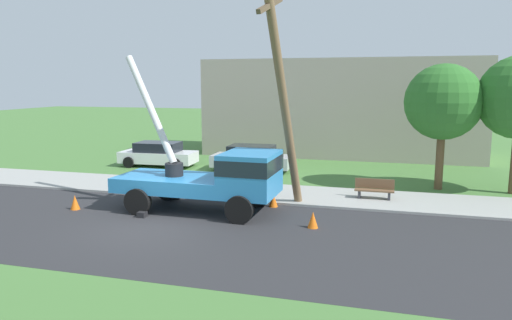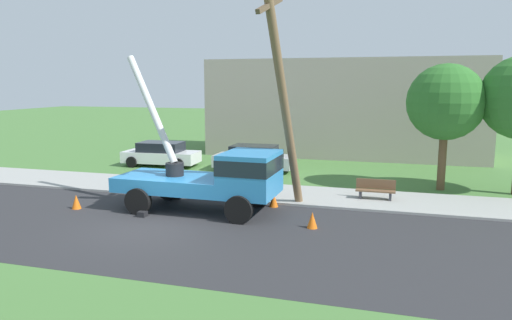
{
  "view_description": "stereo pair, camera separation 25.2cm",
  "coord_description": "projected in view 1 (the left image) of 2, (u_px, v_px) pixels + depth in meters",
  "views": [
    {
      "loc": [
        7.62,
        -13.99,
        4.84
      ],
      "look_at": [
        3.03,
        2.51,
        2.06
      ],
      "focal_mm": 33.27,
      "sensor_mm": 36.0,
      "label": 1
    },
    {
      "loc": [
        7.86,
        -13.92,
        4.84
      ],
      "look_at": [
        3.03,
        2.51,
        2.06
      ],
      "focal_mm": 33.27,
      "sensor_mm": 36.0,
      "label": 2
    }
  ],
  "objects": [
    {
      "name": "ground_plane",
      "position": [
        249.0,
        168.0,
        27.51
      ],
      "size": [
        120.0,
        120.0,
        0.0
      ],
      "primitive_type": "plane",
      "color": "#477538"
    },
    {
      "name": "road_asphalt",
      "position": [
        150.0,
        227.0,
        16.1
      ],
      "size": [
        80.0,
        8.15,
        0.01
      ],
      "primitive_type": "cube",
      "color": "#2B2B2D",
      "rests_on": "ground"
    },
    {
      "name": "sidewalk_strip",
      "position": [
        211.0,
        189.0,
        21.62
      ],
      "size": [
        80.0,
        3.47,
        0.1
      ],
      "primitive_type": "cube",
      "color": "#9E9E99",
      "rests_on": "ground"
    },
    {
      "name": "utility_truck",
      "position": [
        218.0,
        176.0,
        17.82
      ],
      "size": [
        6.76,
        3.2,
        5.98
      ],
      "color": "#2D84C6",
      "rests_on": "ground"
    },
    {
      "name": "leaning_utility_pole",
      "position": [
        283.0,
        97.0,
        17.23
      ],
      "size": [
        1.02,
        3.8,
        8.53
      ],
      "color": "brown",
      "rests_on": "ground"
    },
    {
      "name": "traffic_cone_ahead",
      "position": [
        313.0,
        220.0,
        16.0
      ],
      "size": [
        0.36,
        0.36,
        0.56
      ],
      "primitive_type": "cone",
      "color": "orange",
      "rests_on": "ground"
    },
    {
      "name": "traffic_cone_behind",
      "position": [
        75.0,
        202.0,
        18.34
      ],
      "size": [
        0.36,
        0.36,
        0.56
      ],
      "primitive_type": "cone",
      "color": "orange",
      "rests_on": "ground"
    },
    {
      "name": "traffic_cone_curbside",
      "position": [
        273.0,
        200.0,
        18.75
      ],
      "size": [
        0.36,
        0.36,
        0.56
      ],
      "primitive_type": "cone",
      "color": "orange",
      "rests_on": "ground"
    },
    {
      "name": "parked_sedan_white",
      "position": [
        158.0,
        154.0,
        27.89
      ],
      "size": [
        4.49,
        2.16,
        1.42
      ],
      "color": "silver",
      "rests_on": "ground"
    },
    {
      "name": "parked_sedan_silver",
      "position": [
        252.0,
        158.0,
        26.46
      ],
      "size": [
        4.43,
        2.07,
        1.42
      ],
      "color": "#B7B7BF",
      "rests_on": "ground"
    },
    {
      "name": "park_bench",
      "position": [
        374.0,
        190.0,
        19.71
      ],
      "size": [
        1.6,
        0.45,
        0.9
      ],
      "color": "brown",
      "rests_on": "ground"
    },
    {
      "name": "roadside_tree_near",
      "position": [
        443.0,
        102.0,
        21.29
      ],
      "size": [
        3.42,
        3.42,
        5.72
      ],
      "color": "brown",
      "rests_on": "ground"
    },
    {
      "name": "lowrise_building_backdrop",
      "position": [
        341.0,
        107.0,
        32.39
      ],
      "size": [
        18.0,
        6.0,
        6.4
      ],
      "primitive_type": "cube",
      "color": "#A5998C",
      "rests_on": "ground"
    }
  ]
}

